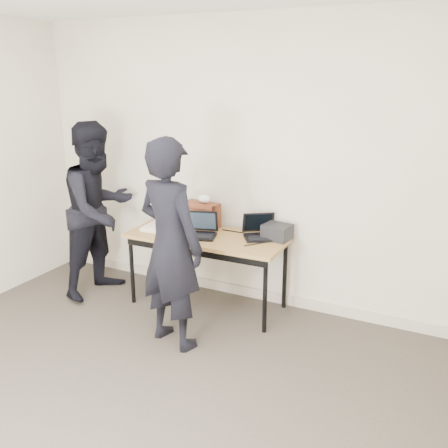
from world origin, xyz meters
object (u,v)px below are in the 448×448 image
Objects in this scene: laptop_center at (201,231)px; laptop_right at (260,232)px; person_typist at (170,245)px; person_observer at (99,210)px; equipment_box at (277,232)px; desk at (207,241)px; laptop_beige at (162,224)px; leather_satchel at (201,214)px.

laptop_center is 0.55m from laptop_right.
person_observer reaches higher than person_typist.
laptop_right reaches higher than equipment_box.
laptop_right is at bearing -173.66° from equipment_box.
laptop_center reaches higher than desk.
laptop_center is (-0.04, -0.03, 0.11)m from desk.
laptop_center is (0.45, -0.03, 0.00)m from laptop_beige.
laptop_beige is 0.19× the size of person_typist.
desk is 6.28× the size of equipment_box.
person_typist is (-0.40, -0.90, 0.10)m from laptop_right.
laptop_beige is at bearing -67.30° from person_observer.
leather_satchel is (0.31, 0.23, 0.08)m from laptop_beige.
laptop_right is 0.23× the size of person_observer.
laptop_right is 1.63m from person_observer.
desk is 1.15m from person_observer.
person_observer reaches higher than leather_satchel.
person_typist is at bearing -70.55° from leather_satchel.
leather_satchel is at bearing 33.32° from laptop_beige.
laptop_center is at bearing -142.13° from desk.
person_typist is (0.24, -0.95, 0.02)m from leather_satchel.
person_typist reaches higher than desk.
desk is at bearing -3.30° from laptop_beige.
leather_satchel is (-0.14, 0.26, 0.08)m from laptop_center.
laptop_right is 0.65m from leather_satchel.
person_typist is (0.55, -0.72, 0.10)m from laptop_beige.
laptop_right is (0.95, 0.18, -0.00)m from laptop_beige.
laptop_center is at bearing -7.59° from laptop_beige.
laptop_beige is 0.91m from person_typist.
laptop_right is (0.51, 0.21, -0.00)m from laptop_center.
laptop_center is at bearing -56.96° from leather_satchel.
person_observer is (-1.08, -0.14, 0.10)m from laptop_center.
laptop_center is 0.88× the size of laptop_right.
person_observer is (-1.75, -0.37, 0.08)m from equipment_box.
person_typist is at bearing -121.75° from equipment_box.
desk is 0.67m from equipment_box.
person_observer is (-0.63, -0.17, 0.10)m from laptop_beige.
laptop_beige is 0.88× the size of leather_satchel.
leather_satchel is at bearing -59.16° from person_observer.
equipment_box is at bearing -27.48° from laptop_right.
person_observer is at bearing 158.57° from laptop_right.
laptop_right is 0.99m from person_typist.
laptop_beige is 0.45m from laptop_center.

